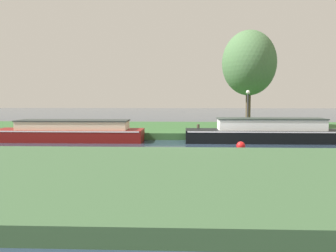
{
  "coord_description": "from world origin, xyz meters",
  "views": [
    {
      "loc": [
        -1.2,
        -20.17,
        2.62
      ],
      "look_at": [
        -2.13,
        1.2,
        0.9
      ],
      "focal_mm": 40.25,
      "sensor_mm": 36.0,
      "label": 1
    }
  ],
  "objects_px": {
    "maroon_narrowboat": "(70,132)",
    "mooring_post_near": "(305,127)",
    "willow_tree_left": "(249,63)",
    "channel_buoy": "(241,146)",
    "mooring_post_far": "(198,129)",
    "black_barge": "(270,132)",
    "lamp_post": "(248,105)"
  },
  "relations": [
    {
      "from": "mooring_post_far",
      "to": "channel_buoy",
      "type": "relative_size",
      "value": 1.19
    },
    {
      "from": "channel_buoy",
      "to": "mooring_post_near",
      "type": "bearing_deg",
      "value": 45.39
    },
    {
      "from": "black_barge",
      "to": "mooring_post_far",
      "type": "bearing_deg",
      "value": 162.71
    },
    {
      "from": "lamp_post",
      "to": "willow_tree_left",
      "type": "bearing_deg",
      "value": 79.98
    },
    {
      "from": "maroon_narrowboat",
      "to": "mooring_post_near",
      "type": "bearing_deg",
      "value": 5.15
    },
    {
      "from": "black_barge",
      "to": "mooring_post_far",
      "type": "relative_size",
      "value": 18.58
    },
    {
      "from": "lamp_post",
      "to": "maroon_narrowboat",
      "type": "bearing_deg",
      "value": -170.04
    },
    {
      "from": "mooring_post_far",
      "to": "mooring_post_near",
      "type": "bearing_deg",
      "value": 0.0
    },
    {
      "from": "willow_tree_left",
      "to": "mooring_post_near",
      "type": "relative_size",
      "value": 9.23
    },
    {
      "from": "black_barge",
      "to": "lamp_post",
      "type": "distance_m",
      "value": 2.54
    },
    {
      "from": "mooring_post_near",
      "to": "black_barge",
      "type": "bearing_deg",
      "value": -152.3
    },
    {
      "from": "black_barge",
      "to": "channel_buoy",
      "type": "bearing_deg",
      "value": -122.58
    },
    {
      "from": "channel_buoy",
      "to": "black_barge",
      "type": "bearing_deg",
      "value": 57.42
    },
    {
      "from": "maroon_narrowboat",
      "to": "lamp_post",
      "type": "height_order",
      "value": "lamp_post"
    },
    {
      "from": "mooring_post_near",
      "to": "willow_tree_left",
      "type": "bearing_deg",
      "value": 120.55
    },
    {
      "from": "lamp_post",
      "to": "channel_buoy",
      "type": "height_order",
      "value": "lamp_post"
    },
    {
      "from": "black_barge",
      "to": "mooring_post_near",
      "type": "xyz_separation_m",
      "value": [
        2.36,
        1.24,
        0.2
      ]
    },
    {
      "from": "mooring_post_near",
      "to": "channel_buoy",
      "type": "distance_m",
      "value": 6.37
    },
    {
      "from": "maroon_narrowboat",
      "to": "willow_tree_left",
      "type": "height_order",
      "value": "willow_tree_left"
    },
    {
      "from": "maroon_narrowboat",
      "to": "channel_buoy",
      "type": "height_order",
      "value": "maroon_narrowboat"
    },
    {
      "from": "mooring_post_near",
      "to": "mooring_post_far",
      "type": "height_order",
      "value": "mooring_post_near"
    },
    {
      "from": "maroon_narrowboat",
      "to": "channel_buoy",
      "type": "xyz_separation_m",
      "value": [
        9.31,
        -3.27,
        -0.33
      ]
    },
    {
      "from": "mooring_post_far",
      "to": "maroon_narrowboat",
      "type": "bearing_deg",
      "value": -170.51
    },
    {
      "from": "willow_tree_left",
      "to": "lamp_post",
      "type": "relative_size",
      "value": 2.66
    },
    {
      "from": "black_barge",
      "to": "mooring_post_near",
      "type": "height_order",
      "value": "black_barge"
    },
    {
      "from": "mooring_post_near",
      "to": "mooring_post_far",
      "type": "bearing_deg",
      "value": 180.0
    },
    {
      "from": "maroon_narrowboat",
      "to": "mooring_post_far",
      "type": "height_order",
      "value": "maroon_narrowboat"
    },
    {
      "from": "willow_tree_left",
      "to": "mooring_post_near",
      "type": "xyz_separation_m",
      "value": [
        2.62,
        -4.44,
        -4.15
      ]
    },
    {
      "from": "willow_tree_left",
      "to": "maroon_narrowboat",
      "type": "bearing_deg",
      "value": -152.97
    },
    {
      "from": "black_barge",
      "to": "mooring_post_far",
      "type": "distance_m",
      "value": 4.17
    },
    {
      "from": "lamp_post",
      "to": "channel_buoy",
      "type": "relative_size",
      "value": 6.03
    },
    {
      "from": "maroon_narrowboat",
      "to": "mooring_post_near",
      "type": "relative_size",
      "value": 11.56
    }
  ]
}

